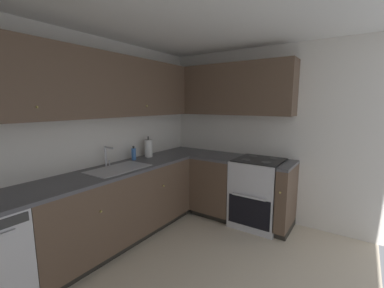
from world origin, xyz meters
The scene contains 13 objects.
wall_back centered at (0.00, 1.47, 1.21)m, with size 4.23×0.05×2.41m, color silver.
wall_right centered at (2.09, 0.00, 1.21)m, with size 0.05×3.00×2.41m, color silver.
lower_cabinets_back centered at (0.42, 1.15, 0.44)m, with size 2.09×0.62×0.86m.
countertop_back centered at (0.42, 1.15, 0.88)m, with size 3.30×0.60×0.04m, color #4C4C51.
lower_cabinets_right centered at (1.77, 0.35, 0.44)m, with size 0.62×1.37×0.86m.
countertop_right centered at (1.77, 0.35, 0.88)m, with size 0.60×1.37×0.03m.
oven_range centered at (1.79, -0.07, 0.46)m, with size 0.68×0.62×1.05m.
upper_cabinets_back centered at (0.26, 1.29, 1.84)m, with size 2.98×0.34×0.71m.
upper_cabinets_right centered at (1.91, 0.50, 1.84)m, with size 0.32×1.90×0.71m.
sink centered at (0.43, 1.12, 0.86)m, with size 0.70×0.40×0.10m.
faucet centered at (0.43, 1.33, 1.04)m, with size 0.07×0.16×0.24m.
soap_bottle centered at (0.86, 1.33, 0.98)m, with size 0.06×0.06×0.19m.
paper_towel_roll centered at (1.12, 1.31, 1.02)m, with size 0.11×0.11×0.30m.
Camera 1 is at (-1.44, -1.17, 1.64)m, focal length 23.63 mm.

